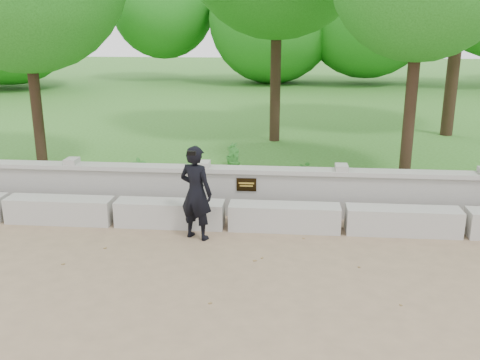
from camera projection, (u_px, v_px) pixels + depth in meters
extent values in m
plane|color=#8E7557|center=(211.00, 276.00, 7.53)|extent=(80.00, 80.00, 0.00)
cube|color=#305D1A|center=(262.00, 111.00, 20.87)|extent=(40.00, 22.00, 0.25)
cube|color=#A5A39C|center=(60.00, 210.00, 9.54)|extent=(1.90, 0.45, 0.45)
cube|color=#A5A39C|center=(170.00, 213.00, 9.37)|extent=(1.90, 0.45, 0.45)
cube|color=#A5A39C|center=(284.00, 217.00, 9.19)|extent=(1.90, 0.45, 0.45)
cube|color=#A5A39C|center=(403.00, 221.00, 9.02)|extent=(1.90, 0.45, 0.45)
cube|color=#9B9993|center=(231.00, 193.00, 9.90)|extent=(12.50, 0.25, 0.82)
cube|color=#A5A39C|center=(231.00, 169.00, 9.77)|extent=(12.50, 0.35, 0.08)
cube|color=black|center=(246.00, 185.00, 9.68)|extent=(0.36, 0.02, 0.24)
imported|color=black|center=(196.00, 193.00, 8.67)|extent=(0.67, 0.57, 1.57)
cube|color=black|center=(191.00, 153.00, 8.16)|extent=(0.14, 0.07, 0.07)
cylinder|color=#382619|center=(35.00, 96.00, 11.27)|extent=(0.23, 0.23, 3.43)
cylinder|color=#382619|center=(276.00, 64.00, 14.50)|extent=(0.29, 0.29, 4.23)
cylinder|color=#382619|center=(411.00, 99.00, 10.58)|extent=(0.24, 0.24, 3.48)
cylinder|color=#382619|center=(456.00, 45.00, 15.12)|extent=(0.35, 0.35, 5.19)
imported|color=#2C7126|center=(140.00, 173.00, 10.69)|extent=(0.38, 0.37, 0.61)
imported|color=#2C7126|center=(234.00, 160.00, 11.84)|extent=(0.38, 0.38, 0.54)
imported|color=#2C7126|center=(313.00, 178.00, 10.40)|extent=(0.66, 0.65, 0.56)
imported|color=#2C7126|center=(232.00, 154.00, 12.35)|extent=(0.40, 0.41, 0.54)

